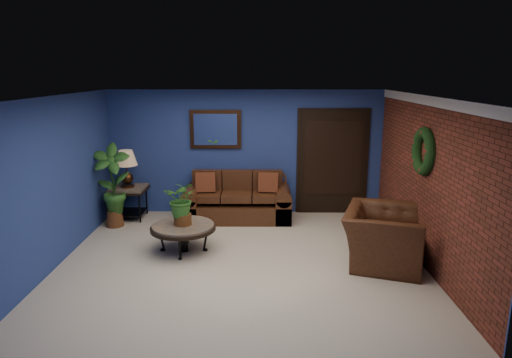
{
  "coord_description": "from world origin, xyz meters",
  "views": [
    {
      "loc": [
        0.27,
        -6.57,
        2.85
      ],
      "look_at": [
        0.22,
        0.55,
        1.16
      ],
      "focal_mm": 32.0,
      "sensor_mm": 36.0,
      "label": 1
    }
  ],
  "objects_px": {
    "end_table": "(128,194)",
    "armchair": "(384,237)",
    "table_lamp": "(126,164)",
    "side_chair": "(277,192)",
    "coffee_table": "(183,228)",
    "sofa": "(237,203)"
  },
  "relations": [
    {
      "from": "end_table",
      "to": "side_chair",
      "type": "relative_size",
      "value": 0.75
    },
    {
      "from": "coffee_table",
      "to": "end_table",
      "type": "distance_m",
      "value": 2.16
    },
    {
      "from": "table_lamp",
      "to": "side_chair",
      "type": "distance_m",
      "value": 2.97
    },
    {
      "from": "table_lamp",
      "to": "coffee_table",
      "type": "bearing_deg",
      "value": -51.36
    },
    {
      "from": "coffee_table",
      "to": "end_table",
      "type": "height_order",
      "value": "end_table"
    },
    {
      "from": "sofa",
      "to": "side_chair",
      "type": "height_order",
      "value": "sofa"
    },
    {
      "from": "side_chair",
      "to": "armchair",
      "type": "distance_m",
      "value": 2.68
    },
    {
      "from": "sofa",
      "to": "table_lamp",
      "type": "height_order",
      "value": "table_lamp"
    },
    {
      "from": "coffee_table",
      "to": "side_chair",
      "type": "xyz_separation_m",
      "value": [
        1.57,
        1.76,
        0.14
      ]
    },
    {
      "from": "sofa",
      "to": "side_chair",
      "type": "distance_m",
      "value": 0.81
    },
    {
      "from": "sofa",
      "to": "table_lamp",
      "type": "bearing_deg",
      "value": -179.23
    },
    {
      "from": "side_chair",
      "to": "armchair",
      "type": "xyz_separation_m",
      "value": [
        1.53,
        -2.2,
        -0.11
      ]
    },
    {
      "from": "end_table",
      "to": "table_lamp",
      "type": "bearing_deg",
      "value": 180.0
    },
    {
      "from": "sofa",
      "to": "end_table",
      "type": "bearing_deg",
      "value": -179.23
    },
    {
      "from": "end_table",
      "to": "coffee_table",
      "type": "bearing_deg",
      "value": -51.36
    },
    {
      "from": "coffee_table",
      "to": "table_lamp",
      "type": "bearing_deg",
      "value": 128.64
    },
    {
      "from": "sofa",
      "to": "side_chair",
      "type": "relative_size",
      "value": 2.24
    },
    {
      "from": "table_lamp",
      "to": "armchair",
      "type": "distance_m",
      "value": 4.98
    },
    {
      "from": "end_table",
      "to": "armchair",
      "type": "height_order",
      "value": "armchair"
    },
    {
      "from": "coffee_table",
      "to": "end_table",
      "type": "xyz_separation_m",
      "value": [
        -1.35,
        1.69,
        0.1
      ]
    },
    {
      "from": "coffee_table",
      "to": "table_lamp",
      "type": "xyz_separation_m",
      "value": [
        -1.35,
        1.69,
        0.7
      ]
    },
    {
      "from": "coffee_table",
      "to": "table_lamp",
      "type": "distance_m",
      "value": 2.27
    }
  ]
}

